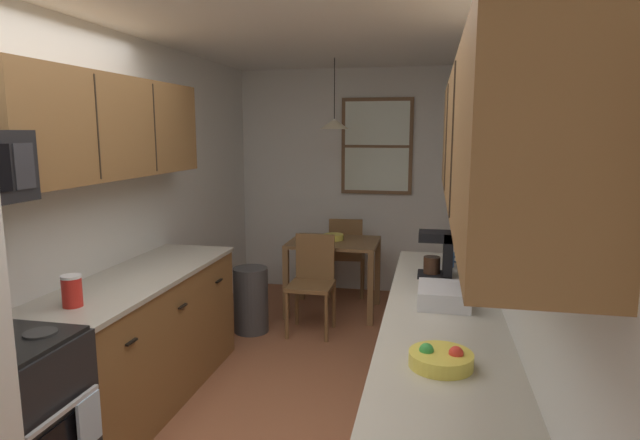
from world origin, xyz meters
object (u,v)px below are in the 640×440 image
Objects in this scene: coffee_maker at (440,253)px; dish_rack at (444,295)px; dining_chair_near at (313,279)px; mug_by_coffeemaker at (449,260)px; fruit_bowl at (441,358)px; trash_bin at (251,300)px; table_serving_bowl at (334,237)px; storage_canister at (72,291)px; dining_table at (334,253)px; stove_range at (2,434)px; dining_chair_far at (346,253)px.

dish_rack is at bearing -88.23° from coffee_maker.
mug_by_coffeemaker reaches higher than dining_chair_near.
fruit_bowl is 0.82m from dish_rack.
table_serving_bowl is at bearing 49.64° from trash_bin.
storage_canister is 0.52× the size of dish_rack.
mug_by_coffeemaker is at bearing 76.09° from coffee_maker.
dining_table is at bearing -77.79° from table_serving_bowl.
dining_table is 5.05× the size of storage_canister.
dining_chair_near reaches higher than dining_table.
mug_by_coffeemaker is at bearing -36.57° from dining_chair_near.
dish_rack is at bearing -93.54° from mug_by_coffeemaker.
dining_table reaches higher than trash_bin.
trash_bin is 1.10m from table_serving_bowl.
dish_rack is (1.99, 1.02, 0.48)m from stove_range.
fruit_bowl reaches higher than trash_bin.
mug_by_coffeemaker is 0.34× the size of dish_rack.
trash_bin is 5.33× the size of mug_by_coffeemaker.
fruit_bowl is (1.11, -2.56, 0.44)m from dining_chair_near.
stove_range is 2.81m from mug_by_coffeemaker.
dining_chair_near is 2.82m from fruit_bowl.
dining_chair_far is 5.08× the size of storage_canister.
dining_chair_far is at bearing 75.73° from stove_range.
dining_chair_near is 7.88× the size of mug_by_coffeemaker.
stove_range is 9.63× the size of mug_by_coffeemaker.
dining_chair_near is at bearing -97.02° from dining_chair_far.
dining_chair_near is 3.43× the size of fruit_bowl.
trash_bin is (-0.65, -0.71, -0.31)m from dining_table.
coffee_maker is at bearing -59.35° from dining_table.
table_serving_bowl is (-1.05, 2.34, -0.17)m from dish_rack.
mug_by_coffeemaker is at bearing 87.33° from fruit_bowl.
storage_canister is (-0.01, 0.56, 0.52)m from stove_range.
dining_table is 2.95× the size of coffee_maker.
stove_range is at bearing -174.07° from fruit_bowl.
coffee_maker reaches higher than trash_bin.
table_serving_bowl is at bearing 74.47° from stove_range.
fruit_bowl is at bearing -75.16° from dining_chair_far.
storage_canister reaches higher than fruit_bowl.
dining_chair_near is 1.55m from mug_by_coffeemaker.
table_serving_bowl is at bearing 120.24° from coffee_maker.
dining_chair_near is at bearing -99.71° from dining_table.
trash_bin is 3.43× the size of storage_canister.
coffee_maker reaches higher than dining_chair_near.
dining_chair_near reaches higher than table_serving_bowl.
trash_bin is at bearing 124.71° from fruit_bowl.
coffee_maker is (1.98, 1.03, 0.07)m from storage_canister.
stove_range is 1.81× the size of trash_bin.
storage_canister is 2.05m from dish_rack.
storage_canister is at bearing -108.55° from table_serving_bowl.
coffee_maker reaches higher than mug_by_coffeemaker.
dining_chair_far is 2.65× the size of dish_rack.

